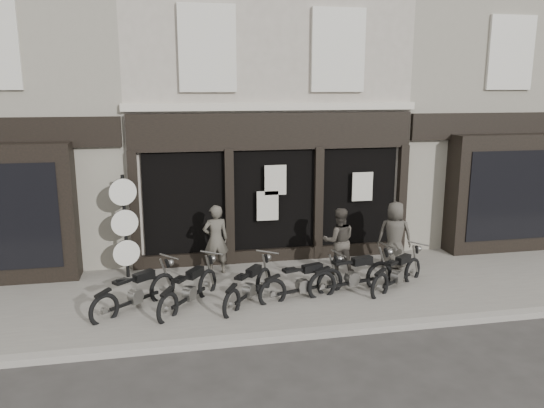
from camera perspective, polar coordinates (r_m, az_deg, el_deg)
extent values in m
plane|color=#2D2B28|center=(11.23, 3.29, -11.21)|extent=(90.00, 90.00, 0.00)
cube|color=slate|center=(12.02, 2.21, -9.28)|extent=(30.00, 4.20, 0.12)
cube|color=gray|center=(10.11, 5.13, -13.62)|extent=(30.00, 0.25, 0.13)
cube|color=#ABA193|center=(16.18, -1.96, 10.95)|extent=(7.20, 6.00, 8.20)
cube|color=black|center=(13.19, 0.27, 7.83)|extent=(7.10, 0.18, 0.90)
cube|color=black|center=(13.54, 0.21, -0.41)|extent=(6.50, 0.10, 2.95)
cube|color=black|center=(13.81, 0.26, -5.66)|extent=(7.10, 0.20, 0.44)
cube|color=beige|center=(13.18, 0.24, 10.44)|extent=(7.30, 0.22, 0.18)
cube|color=beige|center=(12.98, -6.98, 16.28)|extent=(1.35, 0.12, 2.00)
cube|color=black|center=(13.01, -6.99, 16.27)|extent=(1.05, 0.06, 1.70)
cube|color=beige|center=(13.62, 7.13, 16.09)|extent=(1.35, 0.12, 2.00)
cube|color=black|center=(13.65, 7.09, 16.08)|extent=(1.05, 0.06, 1.70)
cube|color=black|center=(13.21, -14.55, -0.90)|extent=(0.22, 0.22, 3.00)
cube|color=black|center=(13.27, -4.59, -0.49)|extent=(0.22, 0.22, 3.00)
cube|color=black|center=(13.72, 4.99, -0.07)|extent=(0.22, 0.22, 3.00)
cube|color=black|center=(14.53, 13.73, 0.31)|extent=(0.22, 0.22, 3.00)
cube|color=beige|center=(13.22, 0.37, 2.60)|extent=(0.55, 0.04, 0.75)
cube|color=beige|center=(13.90, 9.69, 1.86)|extent=(0.55, 0.04, 0.75)
cube|color=beige|center=(13.31, -0.48, -0.19)|extent=(0.55, 0.04, 0.75)
cube|color=gray|center=(16.39, -24.79, 9.87)|extent=(5.50, 6.00, 8.20)
cube|color=black|center=(13.44, -27.07, -1.00)|extent=(3.20, 0.70, 3.20)
cube|color=gray|center=(18.32, 18.39, 10.50)|extent=(5.50, 6.00, 8.20)
cube|color=black|center=(15.73, 23.77, 1.07)|extent=(3.20, 0.70, 3.20)
cube|color=black|center=(15.45, 24.51, 0.82)|extent=(2.60, 0.06, 2.40)
cube|color=black|center=(15.76, 23.72, 7.72)|extent=(5.40, 0.16, 0.70)
cube|color=beige|center=(15.76, 24.31, 14.60)|extent=(1.30, 0.10, 1.90)
cube|color=black|center=(15.79, 24.24, 14.60)|extent=(1.00, 0.06, 1.60)
torus|color=black|center=(11.61, -11.70, -8.89)|extent=(0.57, 0.51, 0.67)
torus|color=black|center=(10.82, -17.61, -10.84)|extent=(0.57, 0.51, 0.67)
cube|color=black|center=(11.21, -14.53, -10.03)|extent=(0.93, 0.80, 0.06)
cube|color=gray|center=(11.20, -14.47, -9.63)|extent=(0.30, 0.29, 0.26)
cube|color=black|center=(11.20, -13.61, -7.52)|extent=(0.46, 0.42, 0.17)
cube|color=black|center=(10.87, -15.92, -8.03)|extent=(0.35, 0.34, 0.06)
cylinder|color=gray|center=(11.53, -11.02, -5.57)|extent=(0.40, 0.46, 0.04)
torus|color=black|center=(11.69, -6.97, -8.58)|extent=(0.47, 0.59, 0.67)
torus|color=black|center=(10.59, -11.15, -10.99)|extent=(0.47, 0.59, 0.67)
cube|color=black|center=(11.14, -8.94, -9.92)|extent=(0.74, 0.98, 0.06)
cube|color=gray|center=(11.13, -8.90, -9.51)|extent=(0.28, 0.30, 0.26)
cube|color=black|center=(11.18, -8.28, -7.33)|extent=(0.41, 0.47, 0.17)
cube|color=black|center=(10.74, -9.92, -8.00)|extent=(0.34, 0.36, 0.06)
cylinder|color=gray|center=(11.65, -6.49, -5.24)|extent=(0.48, 0.37, 0.04)
torus|color=black|center=(11.78, -0.94, -8.38)|extent=(0.46, 0.57, 0.65)
torus|color=black|center=(10.65, -4.36, -10.72)|extent=(0.46, 0.57, 0.65)
cube|color=black|center=(11.22, -2.56, -9.67)|extent=(0.72, 0.93, 0.06)
cube|color=gray|center=(11.21, -2.51, -9.28)|extent=(0.27, 0.29, 0.25)
cube|color=black|center=(11.27, -1.97, -7.19)|extent=(0.39, 0.45, 0.16)
cube|color=black|center=(10.82, -3.31, -7.84)|extent=(0.32, 0.34, 0.06)
cylinder|color=gray|center=(11.75, -0.49, -5.19)|extent=(0.46, 0.36, 0.03)
torus|color=black|center=(11.79, 6.21, -8.40)|extent=(0.66, 0.26, 0.66)
torus|color=black|center=(11.14, 0.05, -9.60)|extent=(0.66, 0.26, 0.66)
cube|color=black|center=(11.46, 3.22, -9.18)|extent=(1.12, 0.35, 0.06)
cube|color=gray|center=(11.44, 3.31, -8.80)|extent=(0.27, 0.23, 0.25)
cube|color=black|center=(11.43, 4.35, -6.88)|extent=(0.47, 0.28, 0.16)
cube|color=black|center=(11.16, 1.95, -7.12)|extent=(0.33, 0.26, 0.06)
cylinder|color=gray|center=(11.69, 7.16, -5.29)|extent=(0.18, 0.55, 0.03)
torus|color=black|center=(12.30, 11.44, -7.61)|extent=(0.70, 0.25, 0.70)
torus|color=black|center=(11.52, 5.38, -8.79)|extent=(0.70, 0.25, 0.70)
cube|color=black|center=(11.91, 8.51, -8.37)|extent=(1.20, 0.33, 0.06)
cube|color=gray|center=(11.89, 8.60, -7.99)|extent=(0.28, 0.24, 0.27)
cube|color=black|center=(11.89, 9.66, -6.03)|extent=(0.50, 0.28, 0.17)
cube|color=black|center=(11.58, 7.31, -6.25)|extent=(0.35, 0.27, 0.06)
cylinder|color=gray|center=(12.22, 12.43, -4.44)|extent=(0.17, 0.59, 0.04)
torus|color=black|center=(12.85, 14.84, -7.01)|extent=(0.58, 0.44, 0.65)
torus|color=black|center=(11.72, 11.50, -8.74)|extent=(0.58, 0.44, 0.65)
cube|color=black|center=(12.29, 13.24, -8.00)|extent=(0.96, 0.69, 0.06)
cube|color=gray|center=(12.28, 13.31, -7.65)|extent=(0.29, 0.27, 0.25)
cube|color=black|center=(12.36, 13.93, -5.78)|extent=(0.45, 0.38, 0.16)
cube|color=black|center=(11.90, 12.65, -6.22)|extent=(0.34, 0.32, 0.06)
cylinder|color=gray|center=(12.84, 15.45, -4.11)|extent=(0.34, 0.47, 0.03)
imported|color=#47433A|center=(12.71, -6.07, -3.82)|extent=(0.66, 0.47, 1.69)
imported|color=#3C3730|center=(12.77, 7.20, -3.96)|extent=(0.86, 0.71, 1.61)
imported|color=#3C3832|center=(13.35, 13.05, -3.30)|extent=(0.96, 0.79, 1.68)
cylinder|color=black|center=(13.14, -15.18, -7.92)|extent=(0.40, 0.40, 0.07)
cylinder|color=black|center=(12.77, -15.50, -2.64)|extent=(0.08, 0.08, 2.57)
cylinder|color=black|center=(12.55, -15.74, 1.26)|extent=(0.61, 0.21, 0.62)
cylinder|color=beige|center=(12.52, -15.75, 1.24)|extent=(0.60, 0.18, 0.62)
cylinder|color=black|center=(12.70, -15.55, -1.95)|extent=(0.61, 0.21, 0.62)
cylinder|color=beige|center=(12.67, -15.56, -1.98)|extent=(0.60, 0.18, 0.62)
cylinder|color=black|center=(12.89, -15.36, -5.08)|extent=(0.61, 0.21, 0.62)
cylinder|color=beige|center=(12.87, -15.37, -5.11)|extent=(0.60, 0.18, 0.62)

